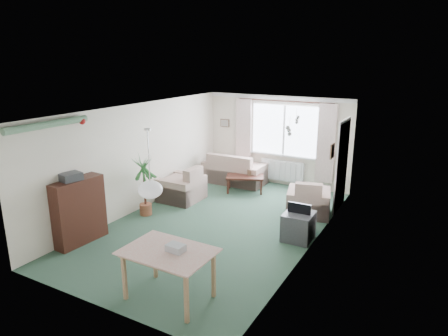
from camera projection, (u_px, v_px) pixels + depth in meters
The scene contains 25 objects.
ground at pixel (217, 224), 8.31m from camera, with size 6.50×6.50×0.00m, color #2E4D3C.
window at pixel (284, 130), 10.53m from camera, with size 1.80×0.03×1.30m, color white.
curtain_rod at pixel (285, 101), 10.26m from camera, with size 2.60×0.03×0.03m, color black.
curtain_left at pixel (244, 135), 11.05m from camera, with size 0.45×0.08×2.00m, color beige.
curtain_right at pixel (326, 144), 9.97m from camera, with size 0.45×0.08×2.00m, color beige.
radiator at pixel (282, 171), 10.80m from camera, with size 1.20×0.10×0.55m, color white.
doorway at pixel (342, 166), 8.97m from camera, with size 0.03×0.95×2.00m, color black.
pendant_lamp at pixel (150, 190), 5.88m from camera, with size 0.36×0.36×0.36m, color white.
tinsel_garland at pixel (48, 124), 6.66m from camera, with size 1.60×1.60×0.12m, color #196626.
bauble_cluster_a at pixel (296, 117), 7.86m from camera, with size 0.20×0.20×0.20m, color silver.
bauble_cluster_b at pixel (290, 128), 6.71m from camera, with size 0.20×0.20×0.20m, color silver.
wall_picture_back at pixel (225, 123), 11.36m from camera, with size 0.28×0.03×0.22m, color brown.
wall_picture_right at pixel (332, 151), 7.98m from camera, with size 0.03×0.24×0.30m, color brown.
sofa at pixel (235, 168), 10.99m from camera, with size 1.67×0.89×0.84m, color beige.
armchair_corner at pixel (309, 197), 8.76m from camera, with size 0.91×0.86×0.81m, color #B5B089.
armchair_left at pixel (181, 183), 9.64m from camera, with size 0.95×0.90×0.85m, color #CDAF9B.
coffee_table at pixel (245, 184), 10.28m from camera, with size 0.94×0.52×0.43m, color black.
photo_frame at pixel (249, 173), 10.22m from camera, with size 0.12×0.02×0.16m, color brown.
bookshelf at pixel (79, 211), 7.38m from camera, with size 0.34×1.01×1.23m, color black.
hifi_box at pixel (71, 177), 7.13m from camera, with size 0.28×0.35×0.14m, color #35363A.
houseplant at pixel (145, 186), 8.66m from camera, with size 0.57×0.57×1.34m, color #1D5520.
dining_table at pixel (169, 275), 5.69m from camera, with size 1.17×0.78×0.73m, color tan.
gift_box at pixel (176, 249), 5.56m from camera, with size 0.25×0.18×0.12m, color #B7B9C2.
tv_cube at pixel (298, 226), 7.57m from camera, with size 0.53×0.59×0.53m, color #35363A.
pet_bed at pixel (301, 229), 7.93m from camera, with size 0.57×0.57×0.11m, color navy.
Camera 1 is at (3.86, -6.65, 3.37)m, focal length 32.00 mm.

